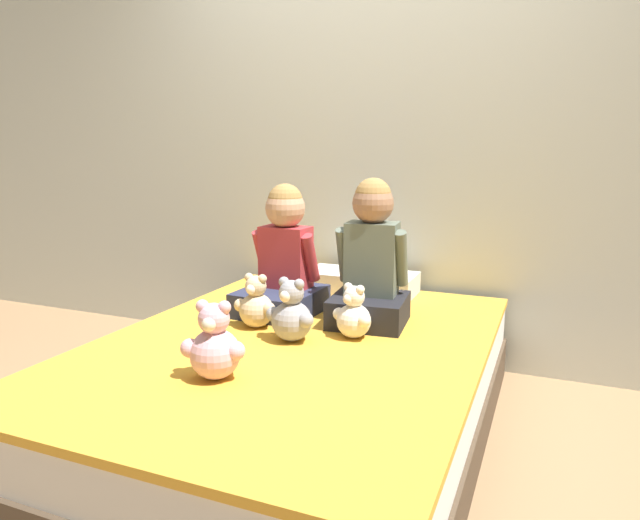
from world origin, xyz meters
TOP-DOWN VIEW (x-y plane):
  - ground_plane at (0.00, 0.00)m, footprint 14.00×14.00m
  - wall_behind_bed at (0.00, 1.09)m, footprint 8.00×0.06m
  - bed at (0.00, 0.00)m, footprint 1.50×2.02m
  - child_on_left at (-0.22, 0.36)m, footprint 0.36×0.40m
  - child_on_right at (0.21, 0.36)m, footprint 0.35×0.35m
  - teddy_bear_held_by_left_child at (-0.22, 0.09)m, footprint 0.20×0.15m
  - teddy_bear_held_by_right_child at (0.21, 0.12)m, footprint 0.18×0.14m
  - teddy_bear_between_children at (-0.01, -0.01)m, footprint 0.22×0.16m
  - teddy_bear_at_foot_of_bed at (-0.08, -0.45)m, footprint 0.22×0.17m
  - pillow_at_headboard at (0.00, 0.84)m, footprint 0.59×0.28m

SIDE VIEW (x-z plane):
  - ground_plane at x=0.00m, z-range 0.00..0.00m
  - bed at x=0.00m, z-range 0.00..0.42m
  - pillow_at_headboard at x=0.00m, z-range 0.42..0.53m
  - teddy_bear_held_by_right_child at x=0.21m, z-range 0.40..0.63m
  - teddy_bear_held_by_left_child at x=-0.22m, z-range 0.40..0.64m
  - teddy_bear_between_children at x=-0.01m, z-range 0.40..0.66m
  - teddy_bear_at_foot_of_bed at x=-0.08m, z-range 0.40..0.67m
  - child_on_left at x=-0.22m, z-range 0.37..0.97m
  - child_on_right at x=0.21m, z-range 0.38..1.01m
  - wall_behind_bed at x=0.00m, z-range 0.00..2.50m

